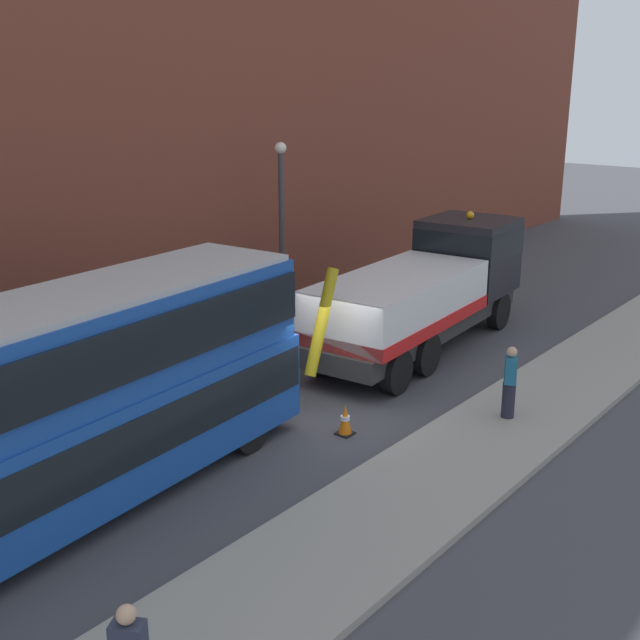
{
  "coord_description": "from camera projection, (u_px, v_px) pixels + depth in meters",
  "views": [
    {
      "loc": [
        -13.46,
        -11.32,
        7.65
      ],
      "look_at": [
        0.87,
        0.36,
        2.0
      ],
      "focal_mm": 44.53,
      "sensor_mm": 36.0,
      "label": 1
    }
  ],
  "objects": [
    {
      "name": "building_facade",
      "position": [
        104.0,
        62.0,
        20.96
      ],
      "size": [
        60.0,
        1.5,
        16.0
      ],
      "color": "brown",
      "rests_on": "ground_plane"
    },
    {
      "name": "near_kerb",
      "position": [
        463.0,
        458.0,
        16.49
      ],
      "size": [
        60.0,
        2.8,
        0.15
      ],
      "primitive_type": "cube",
      "color": "gray",
      "rests_on": "ground_plane"
    },
    {
      "name": "pedestrian_bystander",
      "position": [
        510.0,
        383.0,
        18.09
      ],
      "size": [
        0.48,
        0.42,
        1.71
      ],
      "rotation": [
        0.0,
        0.0,
        2.07
      ],
      "color": "#232333",
      "rests_on": "near_kerb"
    },
    {
      "name": "recovery_tow_truck",
      "position": [
        428.0,
        289.0,
        23.17
      ],
      "size": [
        10.22,
        3.34,
        3.67
      ],
      "rotation": [
        0.0,
        0.0,
        0.08
      ],
      "color": "#2D2D2D",
      "rests_on": "ground_plane"
    },
    {
      "name": "ground_plane",
      "position": [
        309.0,
        410.0,
        19.05
      ],
      "size": [
        120.0,
        120.0,
        0.0
      ],
      "primitive_type": "plane",
      "color": "#424247"
    },
    {
      "name": "double_decker_bus",
      "position": [
        56.0,
        402.0,
        13.85
      ],
      "size": [
        11.17,
        3.41,
        4.06
      ],
      "rotation": [
        0.0,
        0.0,
        0.08
      ],
      "color": "#19479E",
      "rests_on": "ground_plane"
    },
    {
      "name": "street_lamp",
      "position": [
        282.0,
        220.0,
        24.32
      ],
      "size": [
        0.36,
        0.36,
        5.83
      ],
      "color": "#38383D",
      "rests_on": "ground_plane"
    },
    {
      "name": "traffic_cone_near_bus",
      "position": [
        345.0,
        420.0,
        17.68
      ],
      "size": [
        0.36,
        0.36,
        0.72
      ],
      "color": "orange",
      "rests_on": "ground_plane"
    }
  ]
}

